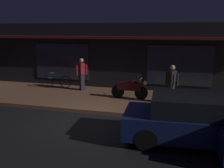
% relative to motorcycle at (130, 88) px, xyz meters
% --- Properties ---
extents(ground_plane, '(60.00, 60.00, 0.00)m').
position_rel_motorcycle_xyz_m(ground_plane, '(-1.09, -3.12, -0.65)').
color(ground_plane, black).
extents(sidewalk_slab, '(18.00, 4.00, 0.15)m').
position_rel_motorcycle_xyz_m(sidewalk_slab, '(-1.09, -0.12, -0.57)').
color(sidewalk_slab, brown).
rests_on(sidewalk_slab, ground_plane).
extents(storefront_building, '(18.00, 3.30, 3.60)m').
position_rel_motorcycle_xyz_m(storefront_building, '(-1.09, 3.27, 1.16)').
color(storefront_building, black).
rests_on(storefront_building, ground_plane).
extents(motorcycle, '(1.70, 0.55, 0.97)m').
position_rel_motorcycle_xyz_m(motorcycle, '(0.00, 0.00, 0.00)').
color(motorcycle, black).
rests_on(motorcycle, sidewalk_slab).
extents(bicycle_parked, '(1.63, 0.49, 0.91)m').
position_rel_motorcycle_xyz_m(bicycle_parked, '(-4.30, 1.11, -0.14)').
color(bicycle_parked, black).
rests_on(bicycle_parked, sidewalk_slab).
extents(person_photographer, '(0.51, 0.48, 1.67)m').
position_rel_motorcycle_xyz_m(person_photographer, '(-2.76, 1.00, 0.38)').
color(person_photographer, '#28232D').
rests_on(person_photographer, sidewalk_slab).
extents(person_bystander, '(0.57, 0.44, 1.67)m').
position_rel_motorcycle_xyz_m(person_bystander, '(1.84, -0.31, 0.38)').
color(person_bystander, '#28232D').
rests_on(person_bystander, sidewalk_slab).
extents(parked_car_far, '(4.20, 2.01, 1.42)m').
position_rel_motorcycle_xyz_m(parked_car_far, '(2.61, -3.73, 0.06)').
color(parked_car_far, black).
rests_on(parked_car_far, ground_plane).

